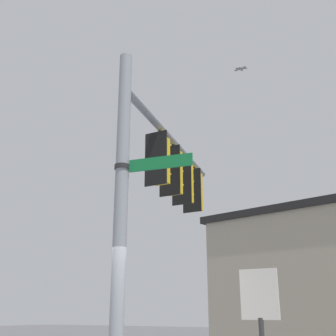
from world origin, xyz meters
TOP-DOWN VIEW (x-y plane):
  - signal_pole at (0.00, 0.00)m, footprint 0.24×0.24m
  - mast_arm at (-0.46, 2.74)m, footprint 1.09×5.51m
  - traffic_light_nearest_pole at (-0.31, 1.87)m, footprint 0.54×0.49m
  - traffic_light_mid_inner at (-0.46, 2.78)m, footprint 0.54×0.49m
  - traffic_light_mid_outer at (-0.61, 3.68)m, footprint 0.54×0.49m
  - traffic_light_arm_end at (-0.76, 4.59)m, footprint 0.54×0.49m
  - street_name_sign at (0.40, 0.07)m, footprint 1.41×0.37m
  - bird_flying at (0.37, 5.81)m, footprint 0.42×0.26m
  - historical_marker at (2.06, 0.86)m, footprint 0.60×0.08m

SIDE VIEW (x-z plane):
  - historical_marker at x=2.06m, z-range 0.34..2.47m
  - signal_pole at x=0.00m, z-range 0.00..6.15m
  - street_name_sign at x=0.40m, z-range 3.79..4.01m
  - traffic_light_nearest_pole at x=-0.31m, z-range 4.00..5.32m
  - traffic_light_mid_inner at x=-0.46m, z-range 4.00..5.32m
  - traffic_light_mid_outer at x=-0.61m, z-range 4.00..5.32m
  - traffic_light_arm_end at x=-0.76m, z-range 4.00..5.32m
  - mast_arm at x=-0.46m, z-range 5.36..5.54m
  - bird_flying at x=0.37m, z-range 8.82..8.95m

